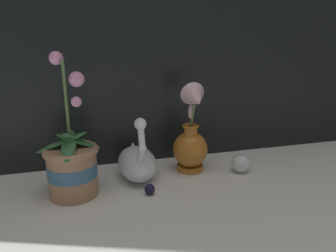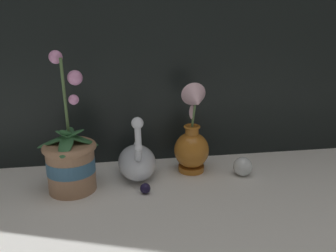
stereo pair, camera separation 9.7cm
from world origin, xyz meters
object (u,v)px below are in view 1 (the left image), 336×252
object	(u,v)px
orchid_potted_plant	(72,164)
blue_vase	(191,140)
glass_sphere	(241,163)
swan_figurine	(137,161)

from	to	relation	value
orchid_potted_plant	blue_vase	size ratio (longest dim) A/B	1.35
blue_vase	glass_sphere	xyz separation A→B (m)	(0.15, -0.05, -0.07)
blue_vase	glass_sphere	size ratio (longest dim) A/B	4.89
orchid_potted_plant	blue_vase	distance (m)	0.36
blue_vase	orchid_potted_plant	bearing A→B (deg)	-169.78
orchid_potted_plant	blue_vase	world-z (taller)	orchid_potted_plant
orchid_potted_plant	blue_vase	xyz separation A→B (m)	(0.36, 0.06, 0.01)
orchid_potted_plant	glass_sphere	bearing A→B (deg)	1.53
swan_figurine	glass_sphere	size ratio (longest dim) A/B	3.67
orchid_potted_plant	glass_sphere	world-z (taller)	orchid_potted_plant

